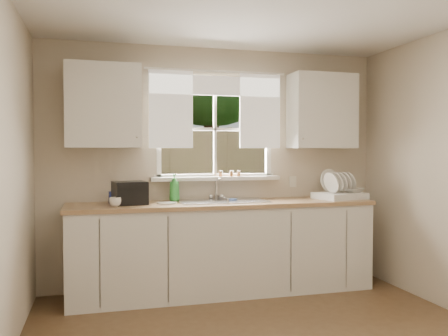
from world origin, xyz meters
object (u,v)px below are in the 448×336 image
object	(u,v)px
dish_rack	(339,192)
cup	(115,202)
black_appliance	(130,193)
soap_bottle_a	(174,188)

from	to	relation	value
dish_rack	cup	bearing A→B (deg)	-177.21
dish_rack	black_appliance	distance (m)	2.19
soap_bottle_a	cup	world-z (taller)	soap_bottle_a
cup	black_appliance	size ratio (longest dim) A/B	0.37
soap_bottle_a	cup	size ratio (longest dim) A/B	2.53
dish_rack	cup	distance (m)	2.34
dish_rack	soap_bottle_a	size ratio (longest dim) A/B	2.05
cup	dish_rack	bearing A→B (deg)	-22.05
dish_rack	cup	world-z (taller)	dish_rack
cup	black_appliance	xyz separation A→B (m)	(0.14, 0.14, 0.07)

